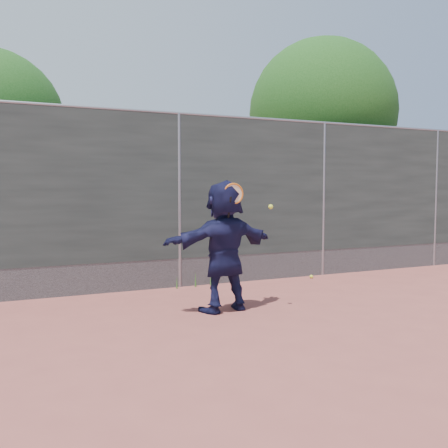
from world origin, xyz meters
name	(u,v)px	position (x,y,z in m)	size (l,w,h in m)	color
ground	(283,343)	(0.00, 0.00, 0.00)	(80.00, 80.00, 0.00)	#9E4C42
player	(224,246)	(0.01, 1.62, 0.92)	(1.70, 0.54, 1.83)	#15163A
ball_ground	(311,277)	(2.57, 3.24, 0.03)	(0.07, 0.07, 0.07)	yellow
fence	(179,196)	(0.00, 3.50, 1.58)	(20.00, 0.06, 3.03)	#38423D
swing_action	(237,196)	(0.11, 1.42, 1.61)	(0.74, 0.16, 0.51)	orange
tree_right	(327,118)	(4.68, 5.75, 3.49)	(3.78, 3.60, 5.39)	#382314
weed_clump	(198,279)	(0.29, 3.38, 0.13)	(0.68, 0.07, 0.30)	#387226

